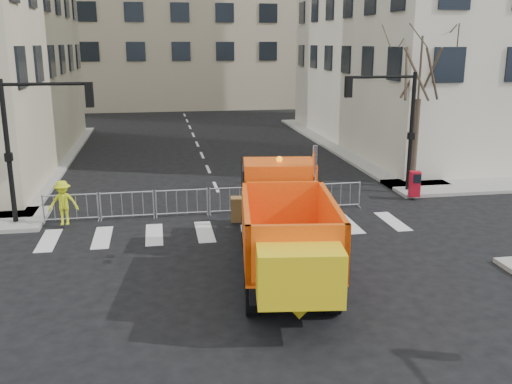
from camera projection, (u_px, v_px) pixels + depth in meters
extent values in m
plane|color=black|center=(262.00, 293.00, 15.55)|extent=(120.00, 120.00, 0.00)
cube|color=gray|center=(225.00, 206.00, 23.63)|extent=(64.00, 5.00, 0.15)
cylinder|color=black|center=(8.00, 154.00, 20.67)|extent=(0.18, 0.18, 5.40)
cylinder|color=black|center=(411.00, 134.00, 25.34)|extent=(0.18, 0.18, 5.40)
cube|color=black|center=(284.00, 245.00, 16.59)|extent=(3.09, 7.15, 0.43)
cylinder|color=black|center=(247.00, 231.00, 19.06)|extent=(0.47, 1.09, 1.06)
cylinder|color=black|center=(307.00, 230.00, 19.15)|extent=(0.47, 1.09, 1.06)
cylinder|color=black|center=(251.00, 275.00, 15.44)|extent=(0.47, 1.09, 1.06)
cylinder|color=black|center=(325.00, 274.00, 15.53)|extent=(0.47, 1.09, 1.06)
cylinder|color=black|center=(252.00, 295.00, 14.23)|extent=(0.47, 1.09, 1.06)
cylinder|color=black|center=(332.00, 293.00, 14.32)|extent=(0.47, 1.09, 1.06)
cube|color=#F1510D|center=(276.00, 195.00, 19.40)|extent=(2.20, 1.79, 0.96)
cube|color=#F1510D|center=(279.00, 188.00, 18.04)|extent=(2.39, 1.81, 1.73)
cylinder|color=silver|center=(314.00, 183.00, 17.30)|extent=(0.13, 0.13, 2.31)
cube|color=#F1510D|center=(289.00, 227.00, 15.04)|extent=(2.93, 4.51, 1.59)
cube|color=yellow|center=(300.00, 276.00, 12.60)|extent=(2.03, 1.20, 1.25)
cube|color=brown|center=(272.00, 209.00, 21.22)|extent=(3.12, 0.95, 1.08)
imported|color=black|center=(264.00, 202.00, 21.34)|extent=(0.74, 0.67, 1.70)
imported|color=black|center=(293.00, 198.00, 22.09)|extent=(0.90, 0.77, 1.60)
imported|color=black|center=(281.00, 202.00, 21.00)|extent=(1.17, 1.01, 1.89)
imported|color=#C8D619|center=(63.00, 203.00, 20.76)|extent=(1.08, 0.64, 1.65)
cube|color=#B70E20|center=(415.00, 184.00, 24.68)|extent=(0.53, 0.50, 1.10)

